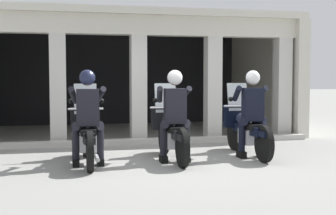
# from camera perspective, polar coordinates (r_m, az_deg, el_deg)

# --- Properties ---
(ground_plane) EXTENTS (80.00, 80.00, 0.00)m
(ground_plane) POSITION_cam_1_polar(r_m,az_deg,el_deg) (11.19, -3.06, -3.77)
(ground_plane) COLOR gray
(station_building) EXTENTS (8.21, 4.82, 3.01)m
(station_building) POSITION_cam_1_polar(r_m,az_deg,el_deg) (12.90, -5.35, 5.62)
(station_building) COLOR black
(station_building) RESTS_ON ground
(kerb_strip) EXTENTS (7.71, 0.24, 0.12)m
(kerb_strip) POSITION_cam_1_polar(r_m,az_deg,el_deg) (10.18, -3.20, -4.18)
(kerb_strip) COLOR #B7B5AD
(kerb_strip) RESTS_ON ground
(motorcycle_left) EXTENTS (0.62, 2.04, 1.35)m
(motorcycle_left) POSITION_cam_1_polar(r_m,az_deg,el_deg) (8.06, -9.90, -3.17)
(motorcycle_left) COLOR black
(motorcycle_left) RESTS_ON ground
(police_officer_left) EXTENTS (0.63, 0.61, 1.58)m
(police_officer_left) POSITION_cam_1_polar(r_m,az_deg,el_deg) (7.73, -9.84, -0.20)
(police_officer_left) COLOR black
(police_officer_left) RESTS_ON ground
(motorcycle_center) EXTENTS (0.62, 2.04, 1.35)m
(motorcycle_center) POSITION_cam_1_polar(r_m,az_deg,el_deg) (8.28, 0.36, -2.93)
(motorcycle_center) COLOR black
(motorcycle_center) RESTS_ON ground
(police_officer_center) EXTENTS (0.63, 0.61, 1.58)m
(police_officer_center) POSITION_cam_1_polar(r_m,az_deg,el_deg) (7.97, 0.82, -0.03)
(police_officer_center) COLOR black
(police_officer_center) RESTS_ON ground
(motorcycle_right) EXTENTS (0.62, 2.04, 1.35)m
(motorcycle_right) POSITION_cam_1_polar(r_m,az_deg,el_deg) (8.85, 9.54, -2.55)
(motorcycle_right) COLOR black
(motorcycle_right) RESTS_ON ground
(police_officer_right) EXTENTS (0.63, 0.61, 1.58)m
(police_officer_right) POSITION_cam_1_polar(r_m,az_deg,el_deg) (8.55, 10.28, 0.17)
(police_officer_right) COLOR black
(police_officer_right) RESTS_ON ground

